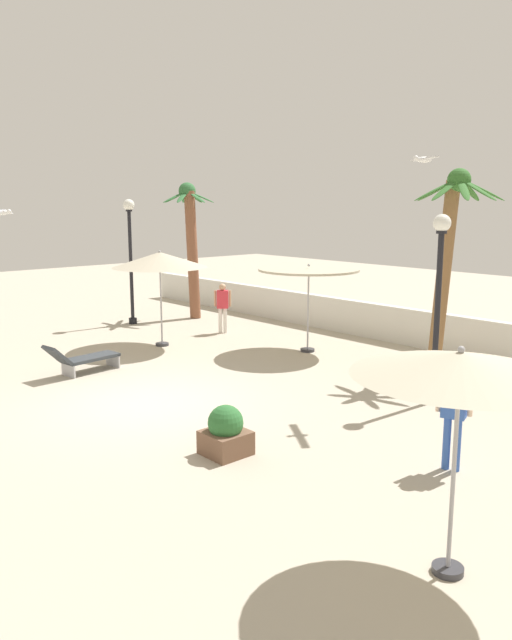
{
  "coord_description": "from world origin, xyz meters",
  "views": [
    {
      "loc": [
        10.98,
        -6.69,
        4.14
      ],
      "look_at": [
        0.0,
        3.07,
        1.4
      ],
      "focal_mm": 35.25,
      "sensor_mm": 36.0,
      "label": 1
    }
  ],
  "objects": [
    {
      "name": "patio_umbrella_2",
      "position": [
        7.58,
        -0.74,
        2.43
      ],
      "size": [
        2.36,
        2.36,
        2.65
      ],
      "color": "#333338",
      "rests_on": "ground_plane"
    },
    {
      "name": "lounge_chair_0",
      "position": [
        -3.07,
        0.08,
        0.39
      ],
      "size": [
        0.78,
        1.94,
        0.84
      ],
      "color": "#B7B7BC",
      "rests_on": "ground_plane"
    },
    {
      "name": "lamp_post_0",
      "position": [
        3.95,
        4.56,
        2.4
      ],
      "size": [
        0.36,
        0.36,
        3.93
      ],
      "color": "black",
      "rests_on": "ground_plane"
    },
    {
      "name": "palm_tree_0",
      "position": [
        2.77,
        6.77,
        3.08
      ],
      "size": [
        2.11,
        2.11,
        4.95
      ],
      "color": "brown",
      "rests_on": "ground_plane"
    },
    {
      "name": "guest_1",
      "position": [
        -4.63,
        5.76,
        0.97
      ],
      "size": [
        0.42,
        0.44,
        1.61
      ],
      "color": "silver",
      "rests_on": "ground_plane"
    },
    {
      "name": "ground_plane",
      "position": [
        0.0,
        0.0,
        0.0
      ],
      "size": [
        56.0,
        56.0,
        0.0
      ],
      "primitive_type": "plane",
      "color": "#B2A893"
    },
    {
      "name": "patio_umbrella_1",
      "position": [
        -1.01,
        5.92,
        2.25
      ],
      "size": [
        2.81,
        2.81,
        2.49
      ],
      "color": "#333338",
      "rests_on": "ground_plane"
    },
    {
      "name": "guest_0",
      "position": [
        6.07,
        1.79,
        1.04
      ],
      "size": [
        0.53,
        0.34,
        1.71
      ],
      "color": "#3359B2",
      "rests_on": "ground_plane"
    },
    {
      "name": "patio_umbrella_0",
      "position": [
        -4.37,
        3.25,
        2.53
      ],
      "size": [
        2.75,
        2.75,
        2.8
      ],
      "color": "#333338",
      "rests_on": "ground_plane"
    },
    {
      "name": "lamp_post_1",
      "position": [
        -7.95,
        4.39,
        2.69
      ],
      "size": [
        0.38,
        0.38,
        4.28
      ],
      "color": "black",
      "rests_on": "ground_plane"
    },
    {
      "name": "seagull_1",
      "position": [
        -3.97,
        -1.27,
        3.93
      ],
      "size": [
        0.85,
        0.78,
        0.14
      ],
      "color": "white"
    },
    {
      "name": "boundary_wall",
      "position": [
        0.0,
        8.78,
        0.55
      ],
      "size": [
        25.2,
        0.3,
        1.09
      ],
      "primitive_type": "cube",
      "color": "silver",
      "rests_on": "ground_plane"
    },
    {
      "name": "seagull_0",
      "position": [
        3.63,
        4.27,
        5.0
      ],
      "size": [
        1.07,
        0.77,
        0.14
      ],
      "color": "white"
    },
    {
      "name": "palm_tree_1",
      "position": [
        -7.6,
        6.68,
        2.99
      ],
      "size": [
        1.93,
        1.93,
        4.88
      ],
      "color": "brown",
      "rests_on": "ground_plane"
    },
    {
      "name": "planter",
      "position": [
        3.22,
        -0.47,
        0.38
      ],
      "size": [
        0.7,
        0.7,
        0.85
      ],
      "color": "brown",
      "rests_on": "ground_plane"
    }
  ]
}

